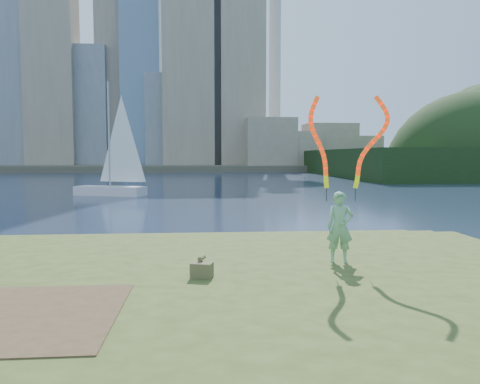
{
  "coord_description": "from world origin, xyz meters",
  "views": [
    {
      "loc": [
        0.65,
        -10.08,
        3.14
      ],
      "look_at": [
        1.54,
        1.0,
        2.26
      ],
      "focal_mm": 35.0,
      "sensor_mm": 36.0,
      "label": 1
    }
  ],
  "objects": [
    {
      "name": "grassy_knoll",
      "position": [
        0.0,
        -2.3,
        0.34
      ],
      "size": [
        20.0,
        18.0,
        0.8
      ],
      "color": "#39491A",
      "rests_on": "ground"
    },
    {
      "name": "canvas_bag",
      "position": [
        0.63,
        -1.24,
        0.96
      ],
      "size": [
        0.46,
        0.52,
        0.39
      ],
      "rotation": [
        0.0,
        0.0,
        -0.28
      ],
      "color": "brown",
      "rests_on": "grassy_knoll"
    },
    {
      "name": "woman_with_ribbons",
      "position": [
        3.65,
        -0.14,
        2.23
      ],
      "size": [
        1.99,
        0.53,
        3.94
      ],
      "rotation": [
        0.0,
        0.0,
        -0.18
      ],
      "color": "#177825",
      "rests_on": "grassy_knoll"
    },
    {
      "name": "far_shore",
      "position": [
        0.0,
        95.0,
        0.6
      ],
      "size": [
        320.0,
        40.0,
        1.2
      ],
      "primitive_type": "cube",
      "color": "#4C4637",
      "rests_on": "ground"
    },
    {
      "name": "dirt_patch",
      "position": [
        -2.2,
        -3.2,
        0.81
      ],
      "size": [
        3.2,
        3.0,
        0.02
      ],
      "primitive_type": "cube",
      "color": "#47331E",
      "rests_on": "grassy_knoll"
    },
    {
      "name": "observation_tower",
      "position": [
        18.0,
        102.0,
        39.11
      ],
      "size": [
        10.0,
        10.0,
        58.0
      ],
      "color": "silver",
      "rests_on": "far_shore"
    },
    {
      "name": "sailboat",
      "position": [
        -6.26,
        26.92,
        1.52
      ],
      "size": [
        5.8,
        3.56,
        8.87
      ],
      "rotation": [
        0.0,
        0.0,
        -0.35
      ],
      "color": "silver",
      "rests_on": "ground"
    },
    {
      "name": "ground",
      "position": [
        0.0,
        0.0,
        0.0
      ],
      "size": [
        320.0,
        320.0,
        0.0
      ],
      "primitive_type": "plane",
      "color": "#17233B",
      "rests_on": "ground"
    }
  ]
}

